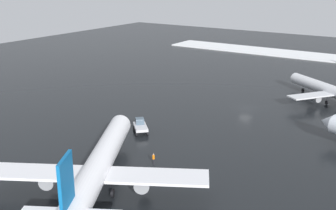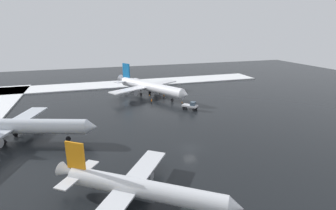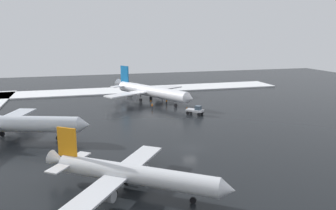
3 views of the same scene
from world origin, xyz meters
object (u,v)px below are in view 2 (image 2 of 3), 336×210
(airplane_far_rear, at_px, (17,126))
(airplane_distant_tail, at_px, (139,188))
(pushback_tug, at_px, (191,106))
(ground_crew_by_nose_gear, at_px, (164,96))
(airplane_foreground_jet, at_px, (149,86))
(traffic_cone_mid_line, at_px, (150,95))
(traffic_cone_wingtip_side, at_px, (136,91))
(ground_crew_beside_wing, at_px, (160,92))
(ground_crew_near_tug, at_px, (152,101))
(traffic_cone_near_nose, at_px, (182,102))

(airplane_far_rear, bearing_deg, airplane_distant_tail, -35.64)
(airplane_distant_tail, distance_m, airplane_far_rear, 36.27)
(pushback_tug, distance_m, ground_crew_by_nose_gear, 15.06)
(pushback_tug, bearing_deg, airplane_foreground_jet, 157.27)
(traffic_cone_mid_line, bearing_deg, pushback_tug, 20.98)
(traffic_cone_wingtip_side, bearing_deg, ground_crew_beside_wing, 46.05)
(pushback_tug, height_order, traffic_cone_wingtip_side, pushback_tug)
(airplane_far_rear, xyz_separation_m, traffic_cone_mid_line, (-29.76, 37.00, -3.11))
(airplane_far_rear, xyz_separation_m, ground_crew_near_tug, (-19.06, 35.03, -2.42))
(airplane_far_rear, distance_m, traffic_cone_wingtip_side, 49.69)
(pushback_tug, xyz_separation_m, traffic_cone_wingtip_side, (-27.52, -11.72, -1.01))
(pushback_tug, relative_size, ground_crew_near_tug, 2.81)
(airplane_foreground_jet, relative_size, airplane_distant_tail, 1.37)
(airplane_foreground_jet, relative_size, ground_crew_near_tug, 18.94)
(ground_crew_by_nose_gear, xyz_separation_m, traffic_cone_mid_line, (-5.87, -3.67, -0.70))
(traffic_cone_wingtip_side, bearing_deg, ground_crew_by_nose_gear, 30.19)
(airplane_foreground_jet, height_order, airplane_far_rear, airplane_foreground_jet)
(airplane_distant_tail, bearing_deg, traffic_cone_near_nose, 98.65)
(airplane_distant_tail, xyz_separation_m, pushback_tug, (-38.96, 23.79, -1.42))
(ground_crew_beside_wing, relative_size, ground_crew_by_nose_gear, 1.00)
(traffic_cone_wingtip_side, bearing_deg, pushback_tug, 23.06)
(airplane_foreground_jet, distance_m, traffic_cone_wingtip_side, 9.06)
(airplane_foreground_jet, bearing_deg, airplane_far_rear, -80.37)
(traffic_cone_near_nose, distance_m, traffic_cone_mid_line, 15.02)
(ground_crew_beside_wing, distance_m, ground_crew_by_nose_gear, 5.61)
(ground_crew_near_tug, relative_size, traffic_cone_wingtip_side, 3.11)
(ground_crew_beside_wing, xyz_separation_m, traffic_cone_wingtip_side, (-7.44, -7.72, -0.70))
(airplane_distant_tail, xyz_separation_m, ground_crew_near_tug, (-48.62, 14.01, -1.73))
(pushback_tug, xyz_separation_m, ground_crew_beside_wing, (-20.09, -4.00, -0.31))
(traffic_cone_near_nose, bearing_deg, ground_crew_by_nose_gear, -149.06)
(airplane_far_rear, height_order, ground_crew_near_tug, airplane_far_rear)
(airplane_far_rear, relative_size, ground_crew_near_tug, 19.59)
(airplane_far_rear, relative_size, pushback_tug, 6.96)
(ground_crew_beside_wing, xyz_separation_m, traffic_cone_near_nose, (12.55, 4.04, -0.70))
(airplane_far_rear, xyz_separation_m, traffic_cone_near_nose, (-16.95, 44.84, -3.11))
(traffic_cone_near_nose, height_order, traffic_cone_mid_line, same)
(traffic_cone_near_nose, bearing_deg, airplane_foreground_jet, -146.56)
(traffic_cone_mid_line, distance_m, traffic_cone_wingtip_side, 8.18)
(traffic_cone_wingtip_side, bearing_deg, airplane_far_rear, -41.86)
(airplane_distant_tail, relative_size, airplane_far_rear, 0.71)
(pushback_tug, bearing_deg, ground_crew_beside_wing, 146.34)
(traffic_cone_mid_line, bearing_deg, traffic_cone_wingtip_side, -151.40)
(traffic_cone_near_nose, xyz_separation_m, traffic_cone_wingtip_side, (-19.99, -11.75, 0.00))
(ground_crew_near_tug, height_order, ground_crew_beside_wing, same)
(airplane_far_rear, bearing_deg, airplane_foreground_jet, 57.50)
(airplane_distant_tail, relative_size, traffic_cone_mid_line, 42.95)
(airplane_distant_tail, height_order, ground_crew_beside_wing, airplane_distant_tail)
(ground_crew_beside_wing, bearing_deg, airplane_far_rear, 42.51)
(airplane_far_rear, xyz_separation_m, ground_crew_by_nose_gear, (-23.89, 40.68, -2.42))
(airplane_foreground_jet, distance_m, ground_crew_near_tug, 10.64)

